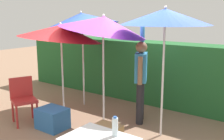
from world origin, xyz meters
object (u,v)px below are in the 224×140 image
at_px(chair_plastic, 23,97).
at_px(umbrella_navy, 61,32).
at_px(umbrella_orange, 165,17).
at_px(bottle_water, 115,127).
at_px(umbrella_yellow, 82,19).
at_px(umbrella_rainbow, 103,24).
at_px(person_vendor, 141,76).
at_px(crate_cardboard, 106,137).
at_px(cooler_box, 52,118).

bearing_deg(chair_plastic, umbrella_navy, 65.36).
height_order(umbrella_orange, bottle_water, umbrella_orange).
distance_m(chair_plastic, bottle_water, 2.80).
distance_m(umbrella_yellow, umbrella_navy, 0.77).
bearing_deg(umbrella_rainbow, chair_plastic, -142.12).
bearing_deg(person_vendor, umbrella_navy, -156.43).
distance_m(umbrella_navy, chair_plastic, 1.49).
height_order(umbrella_orange, umbrella_yellow, umbrella_yellow).
height_order(umbrella_rainbow, umbrella_orange, umbrella_rainbow).
distance_m(umbrella_navy, crate_cardboard, 2.35).
distance_m(umbrella_rainbow, umbrella_yellow, 1.12).
bearing_deg(person_vendor, crate_cardboard, -83.80).
bearing_deg(umbrella_orange, chair_plastic, -157.11).
bearing_deg(umbrella_navy, bottle_water, -31.08).
bearing_deg(umbrella_orange, crate_cardboard, -117.52).
height_order(chair_plastic, cooler_box, chair_plastic).
relative_size(umbrella_orange, crate_cardboard, 5.15).
xyz_separation_m(umbrella_rainbow, crate_cardboard, (0.73, -0.87, -1.73)).
xyz_separation_m(umbrella_orange, bottle_water, (0.23, -1.72, -1.23)).
bearing_deg(cooler_box, umbrella_orange, 27.38).
bearing_deg(crate_cardboard, umbrella_yellow, 141.54).
bearing_deg(umbrella_rainbow, crate_cardboard, -50.24).
distance_m(umbrella_yellow, cooler_box, 2.29).
bearing_deg(umbrella_orange, umbrella_rainbow, -176.70).
bearing_deg(chair_plastic, umbrella_yellow, 80.46).
xyz_separation_m(umbrella_orange, person_vendor, (-0.63, 0.35, -1.13)).
bearing_deg(cooler_box, crate_cardboard, -0.98).
bearing_deg(umbrella_yellow, chair_plastic, -99.54).
height_order(umbrella_navy, cooler_box, umbrella_navy).
bearing_deg(cooler_box, umbrella_navy, 119.23).
bearing_deg(umbrella_yellow, umbrella_orange, -10.95).
xyz_separation_m(umbrella_rainbow, person_vendor, (0.59, 0.42, -0.99)).
height_order(umbrella_yellow, crate_cardboard, umbrella_yellow).
bearing_deg(chair_plastic, umbrella_rainbow, 37.88).
relative_size(umbrella_navy, person_vendor, 1.08).
height_order(umbrella_rainbow, cooler_box, umbrella_rainbow).
bearing_deg(umbrella_yellow, cooler_box, -71.93).
bearing_deg(person_vendor, bottle_water, -67.33).
relative_size(umbrella_yellow, bottle_water, 9.41).
xyz_separation_m(cooler_box, crate_cardboard, (1.29, -0.02, -0.01)).
bearing_deg(umbrella_navy, umbrella_rainbow, 14.19).
bearing_deg(umbrella_yellow, bottle_water, -41.25).
height_order(umbrella_rainbow, person_vendor, umbrella_rainbow).
xyz_separation_m(umbrella_orange, crate_cardboard, (-0.49, -0.94, -1.87)).
height_order(umbrella_orange, chair_plastic, umbrella_orange).
xyz_separation_m(umbrella_yellow, umbrella_navy, (0.09, -0.73, -0.24)).
bearing_deg(chair_plastic, bottle_water, -14.15).
height_order(chair_plastic, bottle_water, bottle_water).
bearing_deg(cooler_box, chair_plastic, -170.06).
xyz_separation_m(umbrella_navy, cooler_box, (0.35, -0.62, -1.56)).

